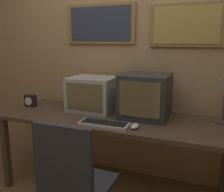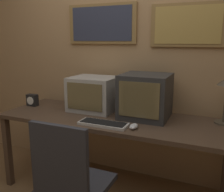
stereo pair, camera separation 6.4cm
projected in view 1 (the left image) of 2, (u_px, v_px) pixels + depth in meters
name	position (u px, v px, depth m)	size (l,w,h in m)	color
wall_back	(128.00, 53.00, 2.56)	(8.00, 0.08, 2.60)	tan
desk	(112.00, 124.00, 2.29)	(2.08, 0.71, 0.75)	#4C3828
monitor_left	(93.00, 94.00, 2.47)	(0.44, 0.38, 0.33)	#B7B2A8
monitor_right	(145.00, 96.00, 2.24)	(0.42, 0.41, 0.39)	#333333
keyboard_main	(104.00, 124.00, 2.05)	(0.41, 0.15, 0.03)	beige
mouse_near_keyboard	(135.00, 126.00, 1.97)	(0.06, 0.11, 0.04)	silver
desk_clock	(30.00, 101.00, 2.63)	(0.12, 0.07, 0.12)	black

